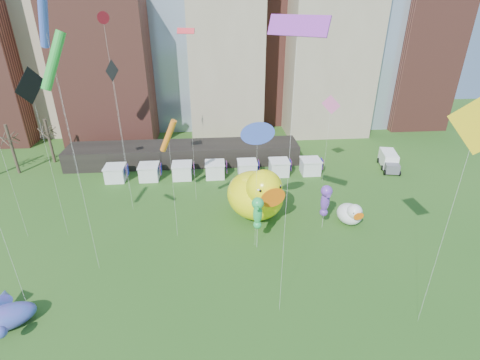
{
  "coord_description": "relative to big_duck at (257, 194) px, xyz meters",
  "views": [
    {
      "loc": [
        0.55,
        -14.64,
        24.51
      ],
      "look_at": [
        2.7,
        10.43,
        12.0
      ],
      "focal_mm": 27.0,
      "sensor_mm": 36.0,
      "label": 1
    }
  ],
  "objects": [
    {
      "name": "skyline",
      "position": [
        -3.69,
        37.12,
        18.12
      ],
      "size": [
        101.0,
        23.0,
        68.0
      ],
      "color": "brown",
      "rests_on": "ground"
    },
    {
      "name": "pavilion",
      "position": [
        -9.94,
        18.05,
        -1.72
      ],
      "size": [
        38.0,
        6.0,
        3.2
      ],
      "primitive_type": "cube",
      "color": "black",
      "rests_on": "ground"
    },
    {
      "name": "vendor_tents",
      "position": [
        -4.92,
        12.05,
        -2.21
      ],
      "size": [
        33.24,
        2.8,
        2.4
      ],
      "color": "white",
      "rests_on": "ground"
    },
    {
      "name": "bare_trees",
      "position": [
        -36.11,
        16.59,
        0.69
      ],
      "size": [
        8.44,
        6.44,
        8.5
      ],
      "color": "#382B21",
      "rests_on": "ground"
    },
    {
      "name": "big_duck",
      "position": [
        0.0,
        0.0,
        0.0
      ],
      "size": [
        8.86,
        10.23,
        7.22
      ],
      "rotation": [
        0.0,
        0.0,
        0.29
      ],
      "color": "#FFF70D",
      "rests_on": "ground"
    },
    {
      "name": "small_duck",
      "position": [
        11.16,
        -2.51,
        -1.91
      ],
      "size": [
        3.3,
        4.16,
        3.07
      ],
      "rotation": [
        0.0,
        0.0,
        0.12
      ],
      "color": "white",
      "rests_on": "ground"
    },
    {
      "name": "seahorse_green",
      "position": [
        -0.75,
        -6.39,
        1.44
      ],
      "size": [
        1.55,
        1.79,
        6.34
      ],
      "rotation": [
        0.0,
        0.0,
        -0.25
      ],
      "color": "silver",
      "rests_on": "ground"
    },
    {
      "name": "seahorse_purple",
      "position": [
        7.57,
        -3.24,
        0.77
      ],
      "size": [
        1.47,
        1.78,
        5.76
      ],
      "rotation": [
        0.0,
        0.0,
        -0.09
      ],
      "color": "silver",
      "rests_on": "ground"
    },
    {
      "name": "whale_inflatable",
      "position": [
        -23.11,
        -15.14,
        -2.34
      ],
      "size": [
        5.47,
        5.99,
        2.14
      ],
      "rotation": [
        0.0,
        0.0,
        0.42
      ],
      "color": "#5C3BA2",
      "rests_on": "ground"
    },
    {
      "name": "box_truck",
      "position": [
        23.32,
        13.03,
        -2.01
      ],
      "size": [
        3.45,
        6.3,
        2.54
      ],
      "rotation": [
        0.0,
        0.0,
        -0.22
      ],
      "color": "white",
      "rests_on": "ground"
    },
    {
      "name": "kite_0",
      "position": [
        -17.51,
        9.01,
        19.27
      ],
      "size": [
        0.79,
        1.35,
        23.47
      ],
      "color": "silver",
      "rests_on": "ground"
    },
    {
      "name": "kite_1",
      "position": [
        11.12,
        8.7,
        8.38
      ],
      "size": [
        2.68,
        0.22,
        13.2
      ],
      "color": "silver",
      "rests_on": "ground"
    },
    {
      "name": "kite_2",
      "position": [
        -15.95,
        3.27,
        13.91
      ],
      "size": [
        1.84,
        1.64,
        18.87
      ],
      "color": "silver",
      "rests_on": "ground"
    },
    {
      "name": "kite_3",
      "position": [
        -17.27,
        -8.47,
        17.04
      ],
      "size": [
        2.7,
        1.88,
        22.63
      ],
      "color": "silver",
      "rests_on": "ground"
    },
    {
      "name": "kite_4",
      "position": [
        11.69,
        -17.69,
        13.78
      ],
      "size": [
        2.28,
        3.06,
        19.17
      ],
      "color": "silver",
      "rests_on": "ground"
    },
    {
      "name": "kite_5",
      "position": [
        -24.56,
        9.69,
        19.02
      ],
      "size": [
        3.13,
        3.4,
        25.4
      ],
      "color": "silver",
      "rests_on": "ground"
    },
    {
      "name": "kite_6",
      "position": [
        -9.68,
        -3.37,
        8.93
      ],
      "size": [
        2.18,
        1.23,
        14.04
      ],
      "color": "silver",
      "rests_on": "ground"
    },
    {
      "name": "kite_7",
      "position": [
        0.08,
        -15.5,
        19.76
      ],
      "size": [
        3.38,
        2.93,
        23.79
      ],
      "color": "silver",
      "rests_on": "ground"
    },
    {
      "name": "kite_8",
      "position": [
        -7.72,
        5.05,
        17.85
      ],
      "size": [
        2.03,
        0.94,
        21.85
      ],
      "color": "silver",
      "rests_on": "ground"
    },
    {
      "name": "kite_10",
      "position": [
        -22.47,
        -2.08,
        13.73
      ],
      "size": [
        1.58,
        3.18,
        19.01
      ],
      "color": "silver",
      "rests_on": "ground"
    },
    {
      "name": "kite_13",
      "position": [
        -0.91,
        -5.87,
        9.82
      ],
      "size": [
        2.31,
        0.6,
        14.29
      ],
      "color": "silver",
      "rests_on": "ground"
    }
  ]
}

